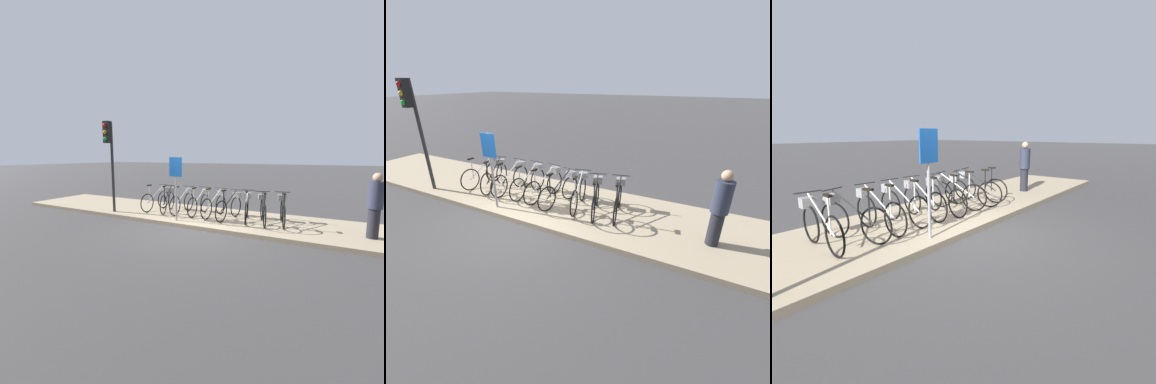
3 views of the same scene
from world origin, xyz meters
TOP-DOWN VIEW (x-y plane):
  - ground_plane at (0.00, 0.00)m, footprint 120.00×120.00m
  - sidewalk at (0.00, 1.41)m, footprint 16.26×2.81m
  - parked_bicycle_0 at (-2.33, 1.38)m, footprint 0.46×1.63m
  - parked_bicycle_1 at (-1.79, 1.33)m, footprint 0.59×1.58m
  - parked_bicycle_2 at (-1.17, 1.39)m, footprint 0.46×1.63m
  - parked_bicycle_3 at (-0.53, 1.43)m, footprint 0.46×1.63m
  - parked_bicycle_4 at (0.06, 1.42)m, footprint 0.46×1.62m
  - parked_bicycle_5 at (0.64, 1.30)m, footprint 0.47×1.61m
  - parked_bicycle_6 at (1.16, 1.38)m, footprint 0.54×1.60m
  - parked_bicycle_7 at (1.69, 1.29)m, footprint 0.63×1.57m
  - parked_bicycle_8 at (2.24, 1.43)m, footprint 0.53×1.60m
  - pedestrian at (4.46, 1.09)m, footprint 0.34×0.34m
  - sign_post at (-0.81, 0.29)m, footprint 0.44×0.07m

SIDE VIEW (x-z plane):
  - ground_plane at x=0.00m, z-range 0.00..0.00m
  - sidewalk at x=0.00m, z-range 0.00..0.12m
  - parked_bicycle_0 at x=-2.33m, z-range 0.06..1.06m
  - parked_bicycle_1 at x=-1.79m, z-range 0.06..1.06m
  - parked_bicycle_2 at x=-1.17m, z-range 0.06..1.06m
  - parked_bicycle_3 at x=-0.53m, z-range 0.06..1.06m
  - parked_bicycle_4 at x=0.06m, z-range 0.06..1.06m
  - parked_bicycle_5 at x=0.64m, z-range 0.06..1.06m
  - parked_bicycle_6 at x=1.16m, z-range 0.06..1.06m
  - parked_bicycle_7 at x=1.69m, z-range 0.06..1.06m
  - parked_bicycle_8 at x=2.24m, z-range 0.06..1.06m
  - pedestrian at x=4.46m, z-range 0.16..1.80m
  - sign_post at x=-0.81m, z-range 0.49..2.49m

